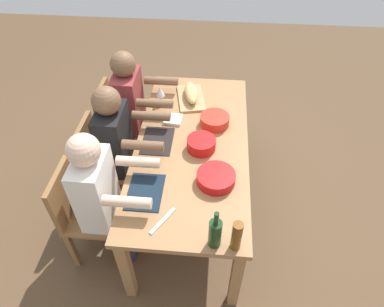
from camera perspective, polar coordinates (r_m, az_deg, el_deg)
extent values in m
plane|color=brown|center=(3.14, 0.00, -8.26)|extent=(8.00, 8.00, 0.00)
cube|color=#9E7044|center=(2.60, 0.00, 1.43)|extent=(1.84, 0.85, 0.04)
cube|color=#9E7044|center=(3.53, -4.72, 6.82)|extent=(0.07, 0.07, 0.70)
cube|color=#9E7044|center=(2.44, -10.97, -18.50)|extent=(0.07, 0.07, 0.70)
cube|color=#9E7044|center=(3.50, 7.27, 6.14)|extent=(0.07, 0.07, 0.70)
cube|color=#9E7044|center=(2.39, 7.39, -20.06)|extent=(0.07, 0.07, 0.70)
cube|color=olive|center=(2.62, -15.92, -9.84)|extent=(0.40, 0.40, 0.03)
cube|color=olive|center=(2.52, -20.77, -6.46)|extent=(0.38, 0.04, 0.40)
cube|color=olive|center=(2.84, -10.78, -10.15)|extent=(0.04, 0.04, 0.42)
cube|color=olive|center=(2.67, -12.45, -16.02)|extent=(0.04, 0.04, 0.42)
cube|color=olive|center=(2.94, -17.28, -9.39)|extent=(0.04, 0.04, 0.42)
cube|color=olive|center=(2.77, -19.44, -14.96)|extent=(0.04, 0.04, 0.42)
cylinder|color=#2D2D38|center=(2.77, -10.21, -11.60)|extent=(0.11, 0.11, 0.45)
cylinder|color=#2D2D38|center=(2.69, -10.96, -14.39)|extent=(0.11, 0.11, 0.45)
cube|color=white|center=(2.38, -15.89, -5.91)|extent=(0.34, 0.20, 0.55)
cylinder|color=beige|center=(2.33, -9.01, -1.40)|extent=(0.07, 0.30, 0.07)
cylinder|color=beige|center=(2.11, -10.86, -7.98)|extent=(0.07, 0.30, 0.07)
sphere|color=beige|center=(2.12, -17.79, 0.53)|extent=(0.21, 0.21, 0.21)
cube|color=olive|center=(2.92, -13.13, -1.89)|extent=(0.40, 0.40, 0.03)
cube|color=olive|center=(2.83, -17.34, 1.36)|extent=(0.38, 0.04, 0.40)
cube|color=olive|center=(3.15, -8.75, -2.72)|extent=(0.04, 0.04, 0.42)
cube|color=olive|center=(2.94, -10.06, -7.55)|extent=(0.04, 0.04, 0.42)
cube|color=olive|center=(3.24, -14.63, -2.28)|extent=(0.04, 0.04, 0.42)
cube|color=olive|center=(3.03, -16.35, -6.91)|extent=(0.04, 0.04, 0.42)
cylinder|color=#2D2D38|center=(3.07, -8.20, -3.85)|extent=(0.11, 0.11, 0.45)
cylinder|color=#2D2D38|center=(2.97, -8.78, -6.14)|extent=(0.11, 0.11, 0.45)
cube|color=black|center=(2.71, -12.88, 2.25)|extent=(0.34, 0.20, 0.55)
cylinder|color=brown|center=(2.69, -6.85, 6.27)|extent=(0.07, 0.30, 0.07)
cylinder|color=brown|center=(2.44, -8.23, 1.36)|extent=(0.07, 0.30, 0.07)
sphere|color=brown|center=(2.48, -14.23, 8.59)|extent=(0.21, 0.21, 0.21)
cube|color=olive|center=(3.27, -10.93, 4.47)|extent=(0.40, 0.40, 0.03)
cube|color=olive|center=(3.20, -14.62, 7.52)|extent=(0.38, 0.04, 0.40)
cube|color=olive|center=(3.50, -7.13, 3.30)|extent=(0.04, 0.04, 0.42)
cube|color=olive|center=(3.26, -8.18, -0.61)|extent=(0.04, 0.04, 0.42)
cube|color=olive|center=(3.58, -12.48, 3.56)|extent=(0.04, 0.04, 0.42)
cube|color=olive|center=(3.35, -13.88, -0.24)|extent=(0.04, 0.04, 0.42)
cylinder|color=#2D2D38|center=(3.42, -6.59, 2.43)|extent=(0.11, 0.11, 0.45)
cylinder|color=#2D2D38|center=(3.31, -7.06, 0.58)|extent=(0.11, 0.11, 0.45)
cube|color=maroon|center=(3.08, -10.56, 8.53)|extent=(0.34, 0.20, 0.55)
cylinder|color=brown|center=(3.10, -5.20, 12.02)|extent=(0.07, 0.30, 0.07)
cylinder|color=brown|center=(2.82, -6.27, 8.34)|extent=(0.07, 0.30, 0.07)
sphere|color=brown|center=(2.89, -11.52, 14.48)|extent=(0.21, 0.21, 0.21)
cylinder|color=red|center=(2.52, 1.57, 1.60)|extent=(0.22, 0.22, 0.09)
cylinder|color=orange|center=(2.50, 1.58, 2.08)|extent=(0.19, 0.19, 0.03)
cylinder|color=red|center=(2.74, 3.83, 5.58)|extent=(0.23, 0.23, 0.08)
cylinder|color=#2D7028|center=(2.73, 3.86, 6.01)|extent=(0.21, 0.21, 0.03)
cylinder|color=red|center=(2.30, 4.05, -4.10)|extent=(0.26, 0.26, 0.07)
cylinder|color=beige|center=(2.28, 4.08, -3.71)|extent=(0.23, 0.23, 0.03)
cube|color=tan|center=(3.04, -0.17, 9.30)|extent=(0.44, 0.30, 0.02)
ellipsoid|color=tan|center=(3.01, -0.17, 10.16)|extent=(0.34, 0.17, 0.09)
cylinder|color=#193819|center=(1.96, 3.89, -13.26)|extent=(0.08, 0.08, 0.20)
cylinder|color=#193819|center=(1.84, 4.10, -10.83)|extent=(0.03, 0.03, 0.09)
cylinder|color=brown|center=(1.95, 7.50, -13.58)|extent=(0.06, 0.06, 0.22)
cylinder|color=silver|center=(3.00, -5.22, 8.46)|extent=(0.07, 0.07, 0.01)
cylinder|color=silver|center=(2.98, -5.27, 9.09)|extent=(0.01, 0.01, 0.07)
cone|color=silver|center=(2.93, -5.37, 10.36)|extent=(0.08, 0.08, 0.08)
cube|color=#142333|center=(2.28, -7.85, -6.38)|extent=(0.32, 0.23, 0.01)
cube|color=black|center=(2.62, -5.81, 2.15)|extent=(0.32, 0.23, 0.01)
cube|color=silver|center=(2.13, -4.95, -11.19)|extent=(0.21, 0.14, 0.01)
cube|color=white|center=(2.80, -3.16, 5.75)|extent=(0.15, 0.15, 0.02)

